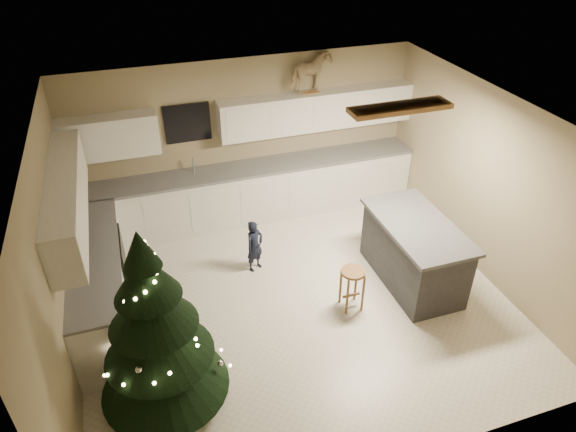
{
  "coord_description": "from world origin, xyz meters",
  "views": [
    {
      "loc": [
        -1.75,
        -4.89,
        4.79
      ],
      "look_at": [
        0.0,
        0.35,
        1.15
      ],
      "focal_mm": 32.0,
      "sensor_mm": 36.0,
      "label": 1
    }
  ],
  "objects_px": {
    "christmas_tree": "(157,339)",
    "bar_stool": "(353,280)",
    "island": "(414,252)",
    "rocking_horse": "(311,73)",
    "toddler": "(255,246)"
  },
  "relations": [
    {
      "from": "bar_stool",
      "to": "toddler",
      "type": "xyz_separation_m",
      "value": [
        -0.99,
        1.17,
        -0.05
      ]
    },
    {
      "from": "island",
      "to": "rocking_horse",
      "type": "distance_m",
      "value": 3.11
    },
    {
      "from": "christmas_tree",
      "to": "rocking_horse",
      "type": "height_order",
      "value": "rocking_horse"
    },
    {
      "from": "christmas_tree",
      "to": "toddler",
      "type": "xyz_separation_m",
      "value": [
        1.51,
        1.88,
        -0.52
      ]
    },
    {
      "from": "island",
      "to": "bar_stool",
      "type": "relative_size",
      "value": 2.82
    },
    {
      "from": "toddler",
      "to": "island",
      "type": "bearing_deg",
      "value": -53.7
    },
    {
      "from": "rocking_horse",
      "to": "bar_stool",
      "type": "bearing_deg",
      "value": 147.66
    },
    {
      "from": "toddler",
      "to": "christmas_tree",
      "type": "bearing_deg",
      "value": -157.74
    },
    {
      "from": "bar_stool",
      "to": "rocking_horse",
      "type": "relative_size",
      "value": 0.78
    },
    {
      "from": "rocking_horse",
      "to": "toddler",
      "type": "bearing_deg",
      "value": 113.06
    },
    {
      "from": "island",
      "to": "bar_stool",
      "type": "height_order",
      "value": "island"
    },
    {
      "from": "island",
      "to": "christmas_tree",
      "type": "xyz_separation_m",
      "value": [
        -3.53,
        -0.95,
        0.44
      ]
    },
    {
      "from": "island",
      "to": "christmas_tree",
      "type": "distance_m",
      "value": 3.68
    },
    {
      "from": "christmas_tree",
      "to": "bar_stool",
      "type": "bearing_deg",
      "value": 15.8
    },
    {
      "from": "island",
      "to": "rocking_horse",
      "type": "bearing_deg",
      "value": 105.26
    }
  ]
}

